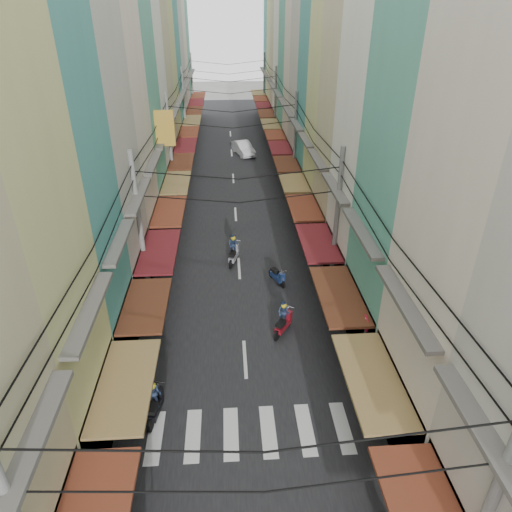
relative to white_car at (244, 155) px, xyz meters
name	(u,v)px	position (x,y,z in m)	size (l,w,h in m)	color
ground	(243,331)	(-1.24, -29.36, 0.00)	(160.00, 160.00, 0.00)	slate
road	(234,186)	(-1.24, -9.36, 0.01)	(10.00, 80.00, 0.02)	black
sidewalk_left	(158,188)	(-7.74, -9.36, 0.03)	(3.00, 80.00, 0.06)	gray
sidewalk_right	(308,184)	(5.26, -9.36, 0.03)	(3.00, 80.00, 0.06)	gray
crosswalk	(250,432)	(-1.24, -35.36, 0.03)	(7.55, 2.40, 0.01)	silver
building_row_left	(117,72)	(-9.16, -12.80, 9.78)	(7.80, 67.67, 23.70)	silver
building_row_right	(343,76)	(6.68, -12.91, 9.41)	(7.80, 68.98, 22.59)	teal
utility_poles	(233,123)	(-1.24, -14.35, 6.59)	(10.20, 66.13, 8.20)	slate
white_car	(244,155)	(0.00, 0.00, 0.00)	(4.73, 1.85, 1.67)	silver
bicycle	(381,331)	(5.45, -29.82, 0.00)	(0.59, 1.57, 1.08)	black
moving_scooters	(235,308)	(-1.59, -28.13, 0.55)	(6.08, 13.58, 1.89)	black
parked_scooters	(348,374)	(3.00, -33.08, 0.46)	(12.78, 14.49, 0.99)	black
pedestrians	(163,275)	(-5.44, -25.58, 1.08)	(10.55, 26.14, 2.25)	#271E28
market_umbrella	(422,347)	(5.79, -33.32, 2.01)	(2.16, 2.16, 2.28)	#B2B2B7
traffic_sign	(364,333)	(3.57, -32.71, 2.33)	(0.10, 0.69, 3.17)	slate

